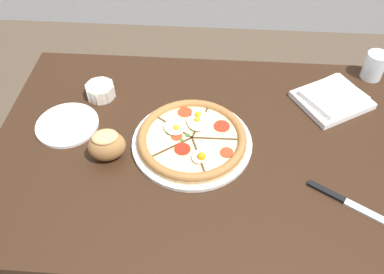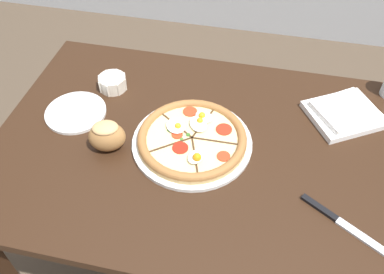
{
  "view_description": "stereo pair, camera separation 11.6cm",
  "coord_description": "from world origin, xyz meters",
  "px_view_note": "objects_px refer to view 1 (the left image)",
  "views": [
    {
      "loc": [
        0.02,
        -0.79,
        1.65
      ],
      "look_at": [
        -0.04,
        -0.0,
        0.81
      ],
      "focal_mm": 38.0,
      "sensor_mm": 36.0,
      "label": 1
    },
    {
      "loc": [
        0.13,
        -0.77,
        1.65
      ],
      "look_at": [
        -0.04,
        -0.0,
        0.81
      ],
      "focal_mm": 38.0,
      "sensor_mm": 36.0,
      "label": 2
    }
  ],
  "objects_px": {
    "ramekin_bowl": "(100,90)",
    "napkin_folded": "(332,98)",
    "pizza": "(192,139)",
    "knife_main": "(351,204)",
    "dining_table": "(205,169)",
    "side_saucer": "(67,125)",
    "bread_piece_near": "(107,145)",
    "water_glass": "(374,67)"
  },
  "relations": [
    {
      "from": "water_glass",
      "to": "side_saucer",
      "type": "height_order",
      "value": "water_glass"
    },
    {
      "from": "napkin_folded",
      "to": "dining_table",
      "type": "bearing_deg",
      "value": -151.86
    },
    {
      "from": "pizza",
      "to": "knife_main",
      "type": "height_order",
      "value": "pizza"
    },
    {
      "from": "ramekin_bowl",
      "to": "bread_piece_near",
      "type": "height_order",
      "value": "bread_piece_near"
    },
    {
      "from": "pizza",
      "to": "napkin_folded",
      "type": "relative_size",
      "value": 1.29
    },
    {
      "from": "water_glass",
      "to": "side_saucer",
      "type": "xyz_separation_m",
      "value": [
        -0.97,
        -0.31,
        -0.04
      ]
    },
    {
      "from": "napkin_folded",
      "to": "knife_main",
      "type": "distance_m",
      "value": 0.39
    },
    {
      "from": "napkin_folded",
      "to": "side_saucer",
      "type": "xyz_separation_m",
      "value": [
        -0.82,
        -0.16,
        -0.01
      ]
    },
    {
      "from": "pizza",
      "to": "ramekin_bowl",
      "type": "height_order",
      "value": "pizza"
    },
    {
      "from": "dining_table",
      "to": "side_saucer",
      "type": "height_order",
      "value": "side_saucer"
    },
    {
      "from": "knife_main",
      "to": "water_glass",
      "type": "relative_size",
      "value": 2.3
    },
    {
      "from": "dining_table",
      "to": "napkin_folded",
      "type": "distance_m",
      "value": 0.47
    },
    {
      "from": "ramekin_bowl",
      "to": "knife_main",
      "type": "distance_m",
      "value": 0.82
    },
    {
      "from": "pizza",
      "to": "bread_piece_near",
      "type": "relative_size",
      "value": 2.87
    },
    {
      "from": "knife_main",
      "to": "water_glass",
      "type": "distance_m",
      "value": 0.56
    },
    {
      "from": "dining_table",
      "to": "pizza",
      "type": "relative_size",
      "value": 3.57
    },
    {
      "from": "pizza",
      "to": "water_glass",
      "type": "xyz_separation_m",
      "value": [
        0.59,
        0.35,
        0.02
      ]
    },
    {
      "from": "bread_piece_near",
      "to": "dining_table",
      "type": "bearing_deg",
      "value": 13.48
    },
    {
      "from": "dining_table",
      "to": "bread_piece_near",
      "type": "relative_size",
      "value": 10.23
    },
    {
      "from": "knife_main",
      "to": "side_saucer",
      "type": "height_order",
      "value": "same"
    },
    {
      "from": "ramekin_bowl",
      "to": "water_glass",
      "type": "distance_m",
      "value": 0.91
    },
    {
      "from": "napkin_folded",
      "to": "knife_main",
      "type": "bearing_deg",
      "value": -92.16
    },
    {
      "from": "dining_table",
      "to": "bread_piece_near",
      "type": "distance_m",
      "value": 0.32
    },
    {
      "from": "knife_main",
      "to": "side_saucer",
      "type": "relative_size",
      "value": 1.14
    },
    {
      "from": "ramekin_bowl",
      "to": "napkin_folded",
      "type": "distance_m",
      "value": 0.74
    },
    {
      "from": "pizza",
      "to": "ramekin_bowl",
      "type": "relative_size",
      "value": 3.64
    },
    {
      "from": "bread_piece_near",
      "to": "napkin_folded",
      "type": "bearing_deg",
      "value": 22.55
    },
    {
      "from": "ramekin_bowl",
      "to": "side_saucer",
      "type": "relative_size",
      "value": 0.51
    },
    {
      "from": "ramekin_bowl",
      "to": "bread_piece_near",
      "type": "relative_size",
      "value": 0.79
    },
    {
      "from": "dining_table",
      "to": "water_glass",
      "type": "height_order",
      "value": "water_glass"
    },
    {
      "from": "side_saucer",
      "to": "knife_main",
      "type": "bearing_deg",
      "value": -15.96
    },
    {
      "from": "ramekin_bowl",
      "to": "bread_piece_near",
      "type": "xyz_separation_m",
      "value": [
        0.08,
        -0.25,
        0.02
      ]
    },
    {
      "from": "dining_table",
      "to": "knife_main",
      "type": "xyz_separation_m",
      "value": [
        0.38,
        -0.18,
        0.12
      ]
    },
    {
      "from": "dining_table",
      "to": "ramekin_bowl",
      "type": "xyz_separation_m",
      "value": [
        -0.35,
        0.19,
        0.14
      ]
    },
    {
      "from": "dining_table",
      "to": "bread_piece_near",
      "type": "bearing_deg",
      "value": -166.52
    },
    {
      "from": "pizza",
      "to": "side_saucer",
      "type": "bearing_deg",
      "value": 173.0
    },
    {
      "from": "pizza",
      "to": "side_saucer",
      "type": "relative_size",
      "value": 1.84
    },
    {
      "from": "pizza",
      "to": "knife_main",
      "type": "relative_size",
      "value": 1.62
    },
    {
      "from": "bread_piece_near",
      "to": "knife_main",
      "type": "height_order",
      "value": "bread_piece_near"
    },
    {
      "from": "knife_main",
      "to": "water_glass",
      "type": "height_order",
      "value": "water_glass"
    },
    {
      "from": "napkin_folded",
      "to": "side_saucer",
      "type": "bearing_deg",
      "value": -168.6
    },
    {
      "from": "dining_table",
      "to": "side_saucer",
      "type": "xyz_separation_m",
      "value": [
        -0.42,
        0.05,
        0.12
      ]
    }
  ]
}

